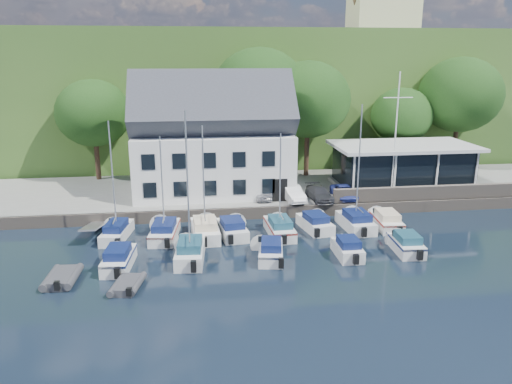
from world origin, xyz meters
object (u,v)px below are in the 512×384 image
at_px(boat_r1_0, 113,185).
at_px(boat_r2_1, 188,193).
at_px(boat_r2_2, 271,249).
at_px(boat_r1_6, 358,173).
at_px(car_dgrey, 319,194).
at_px(boat_r2_3, 347,247).
at_px(car_white, 292,193).
at_px(harbor_building, 213,145).
at_px(boat_r2_4, 406,242).
at_px(boat_r1_3, 232,227).
at_px(dinghy_0, 62,276).
at_px(car_silver, 260,192).
at_px(boat_r1_7, 386,219).
at_px(boat_r1_5, 315,221).
at_px(boat_r1_4, 280,180).
at_px(car_blue, 344,191).
at_px(club_pavilion, 402,165).
at_px(boat_r1_2, 204,178).
at_px(dinghy_1, 127,284).
at_px(boat_r2_0, 119,257).
at_px(boat_r1_1, 162,183).
at_px(flagpole, 395,136).

height_order(boat_r1_0, boat_r2_1, boat_r2_1).
bearing_deg(boat_r2_2, boat_r1_6, 43.03).
xyz_separation_m(car_dgrey, boat_r2_3, (-0.64, -10.18, -0.90)).
height_order(car_white, boat_r1_6, boat_r1_6).
bearing_deg(harbor_building, boat_r2_4, -47.77).
bearing_deg(boat_r2_4, boat_r1_3, 161.72).
height_order(car_white, dinghy_0, car_white).
distance_m(car_silver, boat_r1_7, 11.03).
bearing_deg(car_white, boat_r1_5, -88.14).
bearing_deg(car_dgrey, boat_r1_4, -134.68).
height_order(car_blue, boat_r1_5, car_blue).
xyz_separation_m(car_blue, boat_r2_4, (1.30, -10.25, -0.90)).
bearing_deg(boat_r1_5, club_pavilion, 28.25).
xyz_separation_m(boat_r1_4, boat_r1_7, (8.74, 0.64, -3.60)).
distance_m(car_white, boat_r1_2, 9.96).
xyz_separation_m(club_pavilion, car_dgrey, (-9.01, -3.58, -1.47)).
xyz_separation_m(boat_r1_5, boat_r1_7, (5.78, -0.09, -0.02)).
xyz_separation_m(car_dgrey, boat_r2_1, (-11.28, -9.44, 3.12)).
bearing_deg(dinghy_1, car_silver, 66.08).
bearing_deg(boat_r1_0, club_pavilion, 26.48).
distance_m(boat_r1_7, boat_r2_0, 20.78).
bearing_deg(dinghy_0, boat_r1_2, 39.07).
bearing_deg(boat_r2_3, boat_r1_4, 129.68).
bearing_deg(boat_r1_7, boat_r1_0, -176.79).
bearing_deg(dinghy_1, boat_r1_6, 37.41).
relative_size(car_blue, boat_r2_2, 0.66).
bearing_deg(dinghy_1, boat_r1_2, 69.56).
bearing_deg(car_white, car_silver, 153.77).
xyz_separation_m(boat_r1_6, boat_r2_1, (-13.00, -4.58, 0.21)).
bearing_deg(boat_r2_3, boat_r1_3, 146.99).
relative_size(car_dgrey, dinghy_1, 1.45).
distance_m(boat_r1_6, dinghy_1, 19.13).
bearing_deg(car_dgrey, boat_r2_0, -152.87).
bearing_deg(boat_r2_1, dinghy_1, -129.78).
height_order(boat_r1_1, dinghy_0, boat_r1_1).
relative_size(boat_r1_1, boat_r2_3, 1.84).
xyz_separation_m(car_silver, dinghy_0, (-13.96, -12.88, -1.20)).
distance_m(boat_r1_4, boat_r2_1, 7.91).
bearing_deg(boat_r1_0, car_silver, 34.91).
bearing_deg(boat_r2_0, car_silver, 50.73).
xyz_separation_m(car_dgrey, car_blue, (2.37, 0.37, 0.02)).
height_order(boat_r1_3, boat_r1_6, boat_r1_6).
bearing_deg(car_white, car_blue, -6.07).
distance_m(boat_r1_1, boat_r1_6, 14.88).
relative_size(car_silver, dinghy_1, 1.23).
relative_size(harbor_building, boat_r2_1, 1.53).
height_order(boat_r1_6, boat_r1_7, boat_r1_6).
bearing_deg(boat_r2_1, boat_r1_4, 35.36).
relative_size(car_blue, flagpole, 0.32).
height_order(club_pavilion, car_white, club_pavilion).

